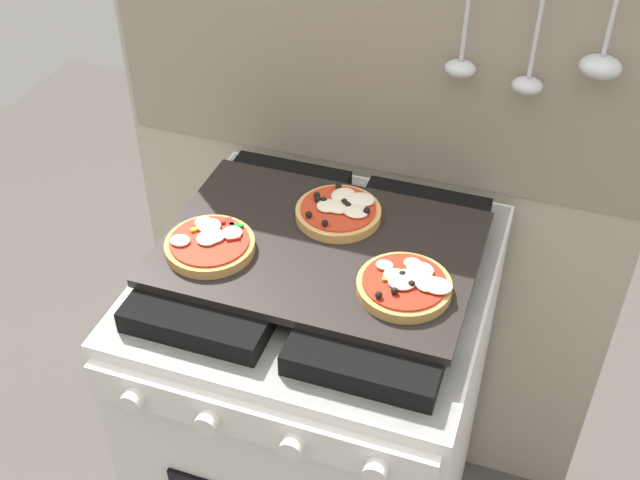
# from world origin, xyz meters

# --- Properties ---
(kitchen_backsplash) EXTENTS (1.10, 0.09, 1.55)m
(kitchen_backsplash) POSITION_xyz_m (0.00, 0.33, 0.79)
(kitchen_backsplash) COLOR #B2A893
(kitchen_backsplash) RESTS_ON ground_plane
(stove) EXTENTS (0.60, 0.64, 0.90)m
(stove) POSITION_xyz_m (-0.00, -0.00, 0.45)
(stove) COLOR white
(stove) RESTS_ON ground_plane
(baking_tray) EXTENTS (0.54, 0.38, 0.02)m
(baking_tray) POSITION_xyz_m (0.00, 0.00, 0.91)
(baking_tray) COLOR black
(baking_tray) RESTS_ON stove
(pizza_left) EXTENTS (0.15, 0.15, 0.03)m
(pizza_left) POSITION_xyz_m (-0.17, -0.07, 0.93)
(pizza_left) COLOR tan
(pizza_left) RESTS_ON baking_tray
(pizza_right) EXTENTS (0.15, 0.15, 0.03)m
(pizza_right) POSITION_xyz_m (0.17, -0.07, 0.93)
(pizza_right) COLOR tan
(pizza_right) RESTS_ON baking_tray
(pizza_center) EXTENTS (0.15, 0.15, 0.03)m
(pizza_center) POSITION_xyz_m (0.01, 0.09, 0.93)
(pizza_center) COLOR tan
(pizza_center) RESTS_ON baking_tray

